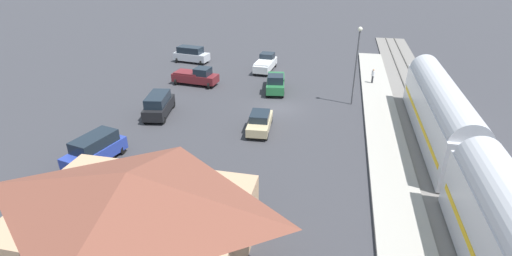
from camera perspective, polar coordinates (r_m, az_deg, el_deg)
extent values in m
plane|color=#38383D|center=(39.10, 3.59, 3.05)|extent=(200.00, 200.00, 0.00)
cube|color=slate|center=(39.65, 23.99, 1.21)|extent=(4.80, 70.00, 0.18)
cube|color=#59544C|center=(39.75, 25.04, 1.30)|extent=(0.10, 70.00, 0.12)
cube|color=#59544C|center=(39.44, 23.02, 1.51)|extent=(0.10, 70.00, 0.12)
cube|color=#A8A399|center=(38.95, 18.28, 1.87)|extent=(3.20, 46.00, 0.30)
cube|color=silver|center=(35.25, 25.64, 1.56)|extent=(2.90, 17.47, 3.70)
cube|color=gold|center=(35.03, 23.24, 1.36)|extent=(0.04, 16.07, 0.36)
cylinder|color=silver|center=(34.64, 26.19, 4.20)|extent=(2.75, 16.77, 2.76)
cube|color=tan|center=(21.32, -17.50, -14.68)|extent=(11.26, 7.96, 3.46)
pyramid|color=brown|center=(19.73, -18.54, -8.69)|extent=(12.06, 8.76, 1.92)
cube|color=#4C3323|center=(24.47, -12.80, -10.11)|extent=(1.10, 0.08, 2.10)
cylinder|color=#333338|center=(47.31, 17.10, 7.00)|extent=(0.22, 0.22, 0.85)
cylinder|color=silver|center=(47.09, 17.21, 7.85)|extent=(0.36, 0.36, 0.62)
sphere|color=tan|center=(46.96, 17.28, 8.34)|extent=(0.24, 0.24, 0.24)
cube|color=#236638|center=(43.54, 2.97, 6.69)|extent=(2.73, 5.63, 0.92)
cube|color=#19232D|center=(42.28, 2.96, 7.35)|extent=(1.96, 1.96, 0.84)
cylinder|color=black|center=(41.67, 4.07, 5.08)|extent=(0.22, 0.76, 0.76)
cylinder|color=black|center=(41.70, 1.69, 5.15)|extent=(0.22, 0.76, 0.76)
cylinder|color=black|center=(45.72, 4.10, 7.00)|extent=(0.22, 0.76, 0.76)
cylinder|color=black|center=(45.74, 1.93, 7.06)|extent=(0.22, 0.76, 0.76)
cube|color=#236638|center=(44.26, 3.01, 7.77)|extent=(2.28, 3.21, 0.20)
cube|color=white|center=(50.63, 1.40, 9.49)|extent=(2.29, 5.51, 0.92)
cube|color=#19232D|center=(51.35, 1.71, 10.75)|extent=(1.83, 1.83, 0.84)
cylinder|color=black|center=(52.97, 1.09, 9.73)|extent=(0.22, 0.76, 0.76)
cylinder|color=black|center=(52.57, 2.92, 9.57)|extent=(0.22, 0.76, 0.76)
cylinder|color=black|center=(49.00, -0.23, 8.37)|extent=(0.22, 0.76, 0.76)
cylinder|color=black|center=(48.57, 1.74, 8.20)|extent=(0.22, 0.76, 0.76)
cube|color=white|center=(49.60, 1.13, 9.82)|extent=(2.04, 3.08, 0.20)
cube|color=silver|center=(55.28, -9.65, 10.56)|extent=(5.13, 2.64, 1.00)
cube|color=#19232D|center=(55.12, -9.86, 11.51)|extent=(3.64, 2.20, 0.88)
cylinder|color=black|center=(55.23, -7.43, 10.16)|extent=(0.22, 0.68, 0.68)
cylinder|color=black|center=(53.78, -8.28, 9.67)|extent=(0.22, 0.68, 0.68)
cylinder|color=black|center=(57.07, -10.87, 10.43)|extent=(0.22, 0.68, 0.68)
cylinder|color=black|center=(55.67, -11.78, 9.95)|extent=(0.22, 0.68, 0.68)
cube|color=#C6B284|center=(33.94, 0.58, 0.72)|extent=(2.15, 4.62, 0.76)
cube|color=#19232D|center=(33.64, 0.59, 1.80)|extent=(1.77, 2.27, 0.64)
cylinder|color=black|center=(32.50, 1.57, -1.24)|extent=(0.22, 0.68, 0.68)
cylinder|color=black|center=(32.71, -1.22, -1.05)|extent=(0.22, 0.68, 0.68)
cylinder|color=black|center=(35.54, 2.24, 1.24)|extent=(0.22, 0.68, 0.68)
cylinder|color=black|center=(35.73, -0.31, 1.40)|extent=(0.22, 0.68, 0.68)
cube|color=maroon|center=(46.05, -9.11, 7.48)|extent=(5.58, 2.55, 0.92)
cube|color=#19232D|center=(45.33, -8.03, 8.42)|extent=(1.91, 1.91, 0.84)
cylinder|color=black|center=(46.00, -6.19, 7.03)|extent=(0.22, 0.76, 0.76)
cylinder|color=black|center=(44.54, -7.10, 6.34)|extent=(0.22, 0.76, 0.76)
cylinder|color=black|center=(47.90, -10.91, 7.48)|extent=(0.22, 0.76, 0.76)
cylinder|color=black|center=(46.50, -11.93, 6.82)|extent=(0.22, 0.76, 0.76)
cube|color=maroon|center=(46.31, -10.21, 8.23)|extent=(3.16, 2.18, 0.20)
cube|color=#283D9E|center=(31.43, -23.04, -3.48)|extent=(2.98, 5.21, 1.00)
cube|color=#19232D|center=(31.09, -23.14, -1.85)|extent=(2.43, 3.72, 0.88)
cylinder|color=black|center=(30.04, -24.33, -6.25)|extent=(0.22, 0.68, 0.68)
cylinder|color=black|center=(31.26, -26.45, -5.42)|extent=(0.22, 0.68, 0.68)
cylinder|color=black|center=(32.18, -19.44, -3.14)|extent=(0.22, 0.68, 0.68)
cylinder|color=black|center=(33.33, -21.59, -2.49)|extent=(0.22, 0.68, 0.68)
cube|color=black|center=(38.15, -14.37, 3.02)|extent=(2.78, 5.17, 1.00)
cube|color=#19232D|center=(37.68, -14.58, 4.25)|extent=(2.29, 3.68, 0.88)
cylinder|color=black|center=(40.27, -14.75, 3.43)|extent=(0.22, 0.68, 0.68)
cylinder|color=black|center=(39.80, -12.38, 3.42)|extent=(0.22, 0.68, 0.68)
cylinder|color=black|center=(36.96, -16.34, 1.16)|extent=(0.22, 0.68, 0.68)
cylinder|color=black|center=(36.44, -13.77, 1.12)|extent=(0.22, 0.68, 0.68)
cylinder|color=#515156|center=(39.92, 14.73, 8.55)|extent=(0.16, 0.16, 7.63)
sphere|color=#EAE5C6|center=(38.97, 15.40, 14.15)|extent=(0.44, 0.44, 0.44)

